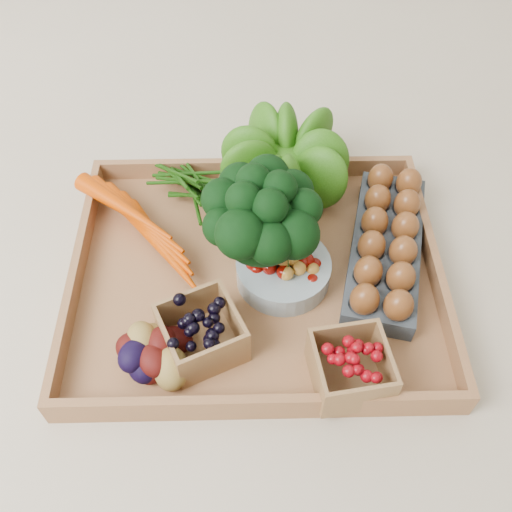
{
  "coord_description": "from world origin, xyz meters",
  "views": [
    {
      "loc": [
        -0.01,
        -0.52,
        0.72
      ],
      "look_at": [
        0.0,
        0.0,
        0.06
      ],
      "focal_mm": 40.0,
      "sensor_mm": 36.0,
      "label": 1
    }
  ],
  "objects_px": {
    "tray": "(256,277)",
    "cherry_bowl": "(283,271)",
    "egg_carton": "(385,249)",
    "broccoli": "(261,239)"
  },
  "relations": [
    {
      "from": "tray",
      "to": "egg_carton",
      "type": "distance_m",
      "value": 0.2
    },
    {
      "from": "cherry_bowl",
      "to": "egg_carton",
      "type": "distance_m",
      "value": 0.16
    },
    {
      "from": "tray",
      "to": "cherry_bowl",
      "type": "bearing_deg",
      "value": -10.99
    },
    {
      "from": "tray",
      "to": "broccoli",
      "type": "height_order",
      "value": "broccoli"
    },
    {
      "from": "broccoli",
      "to": "egg_carton",
      "type": "height_order",
      "value": "broccoli"
    },
    {
      "from": "cherry_bowl",
      "to": "egg_carton",
      "type": "xyz_separation_m",
      "value": [
        0.16,
        0.04,
        -0.0
      ]
    },
    {
      "from": "broccoli",
      "to": "cherry_bowl",
      "type": "height_order",
      "value": "broccoli"
    },
    {
      "from": "tray",
      "to": "broccoli",
      "type": "distance_m",
      "value": 0.08
    },
    {
      "from": "broccoli",
      "to": "cherry_bowl",
      "type": "relative_size",
      "value": 1.21
    },
    {
      "from": "broccoli",
      "to": "egg_carton",
      "type": "bearing_deg",
      "value": 5.57
    }
  ]
}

